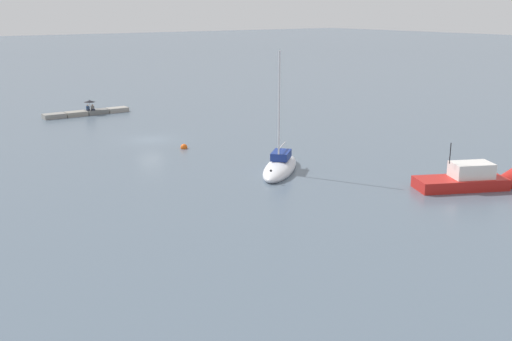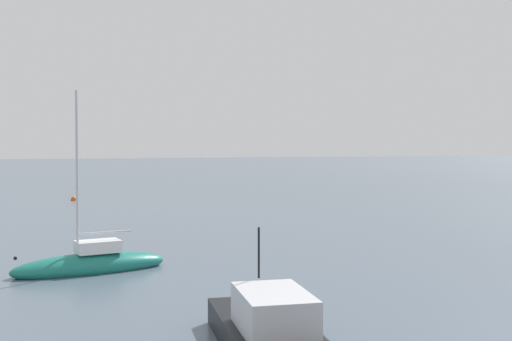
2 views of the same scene
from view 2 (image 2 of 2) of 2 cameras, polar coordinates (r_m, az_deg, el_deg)
name	(u,v)px [view 2 (image 2 of 2)]	position (r m, az deg, el deg)	size (l,w,h in m)	color
sailboat_teal_far	(91,264)	(24.28, -15.02, -8.36)	(1.92, 5.86, 7.09)	#197266
mooring_buoy_near	(74,199)	(57.23, -16.49, -2.57)	(0.54, 0.54, 0.54)	#EA5914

